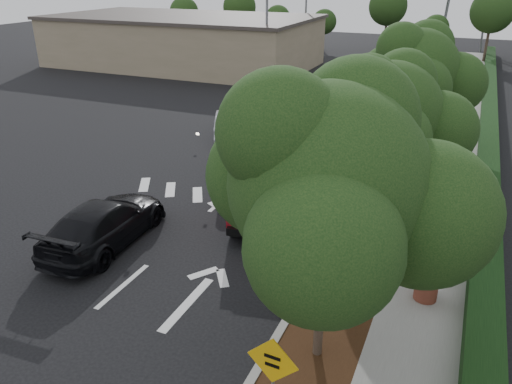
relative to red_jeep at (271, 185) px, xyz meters
The scene contains 19 objects.
ground 5.98m from the red_jeep, 110.94° to the right, with size 120.00×120.00×0.00m, color black.
curb 7.07m from the red_jeep, 69.00° to the left, with size 0.20×70.00×0.15m, color #9E9B93.
planting_strip 7.48m from the red_jeep, 61.75° to the left, with size 1.80×70.00×0.12m, color black.
sidewalk 8.54m from the red_jeep, 50.35° to the left, with size 2.00×70.00×0.12m, color gray.
hedge 9.45m from the red_jeep, 43.78° to the left, with size 0.80×70.00×0.80m, color black.
commercial_building 30.48m from the red_jeep, 126.43° to the left, with size 22.00×12.00×4.00m, color gray.
transmission_tower 42.71m from the red_jeep, 84.76° to the left, with size 7.00×4.00×28.00m, color slate, non-canonical shape.
street_tree_near 7.03m from the red_jeep, 59.65° to the right, with size 3.80×3.80×5.92m, color black, non-canonical shape.
street_tree_mid 3.83m from the red_jeep, 16.20° to the left, with size 3.20×3.20×5.32m, color black, non-canonical shape.
street_tree_far 8.37m from the red_jeep, 65.02° to the left, with size 3.40×3.40×5.62m, color black, non-canonical shape.
light_pole_a 22.28m from the red_jeep, 112.74° to the left, with size 2.00×0.22×9.00m, color slate, non-canonical shape.
light_pole_b 33.92m from the red_jeep, 106.44° to the left, with size 2.00×0.22×9.00m, color slate, non-canonical shape.
red_jeep is the anchor object (origin of this frame).
silver_suv_ahead 3.07m from the red_jeep, 121.60° to the left, with size 2.76×5.98×1.66m, color #AAADB2.
black_suv_oncoming 5.50m from the red_jeep, 136.73° to the right, with size 1.97×4.84×1.40m, color black.
silver_sedan_oncoming 9.24m from the red_jeep, 124.51° to the left, with size 1.42×4.07×1.34m, color #B5B8BE.
parked_suv 23.06m from the red_jeep, 118.57° to the left, with size 1.83×4.54×1.55m, color #9A9CA1.
speed_hump_sign 8.82m from the red_jeep, 67.99° to the right, with size 0.96×0.09×2.05m.
terracotta_planter 6.23m from the red_jeep, 28.81° to the right, with size 0.72×0.72×1.26m.
Camera 1 is at (7.77, -8.88, 7.83)m, focal length 35.00 mm.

